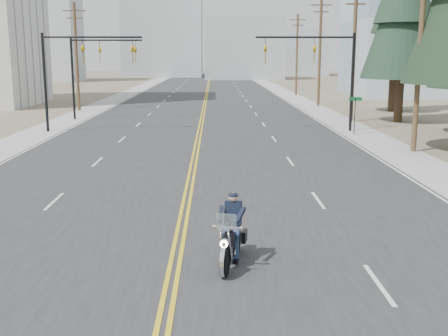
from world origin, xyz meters
TOP-DOWN VIEW (x-y plane):
  - road at (0.00, 70.00)m, footprint 20.00×200.00m
  - sidewalk_left at (-11.50, 70.00)m, footprint 3.00×200.00m
  - sidewalk_right at (11.50, 70.00)m, footprint 3.00×200.00m
  - traffic_mast_left at (-8.98, 32.00)m, footprint 7.10×0.26m
  - traffic_mast_right at (8.98, 32.00)m, footprint 7.10×0.26m
  - traffic_mast_far at (-9.31, 40.00)m, footprint 6.10×0.26m
  - street_sign at (10.80, 30.00)m, footprint 0.90×0.06m
  - utility_pole_b at (12.50, 23.00)m, footprint 2.20×0.30m
  - utility_pole_c at (12.50, 38.00)m, footprint 2.20×0.30m
  - utility_pole_d at (12.50, 53.00)m, footprint 2.20×0.30m
  - utility_pole_e at (12.50, 70.00)m, footprint 2.20×0.30m
  - utility_pole_left at (-12.50, 48.00)m, footprint 2.20×0.30m
  - glass_building at (32.00, 70.00)m, footprint 24.00×16.00m
  - haze_bldg_a at (-35.00, 115.00)m, footprint 14.00×12.00m
  - haze_bldg_b at (8.00, 125.00)m, footprint 18.00×14.00m
  - haze_bldg_c at (40.00, 110.00)m, footprint 16.00×12.00m
  - haze_bldg_d at (-12.00, 140.00)m, footprint 20.00×15.00m
  - haze_bldg_e at (25.00, 150.00)m, footprint 14.00×14.00m
  - haze_bldg_f at (-50.00, 130.00)m, footprint 12.00×12.00m
  - motorcyclist at (1.48, 5.46)m, footprint 1.50×2.57m
  - conifer_far at (18.61, 46.71)m, footprint 6.34×6.34m

SIDE VIEW (x-z plane):
  - road at x=0.00m, z-range 0.00..0.01m
  - sidewalk_left at x=-11.50m, z-range 0.00..0.01m
  - sidewalk_right at x=11.50m, z-range 0.00..0.01m
  - motorcyclist at x=1.48m, z-range 0.00..1.88m
  - street_sign at x=10.80m, z-range 0.49..3.12m
  - traffic_mast_far at x=-9.31m, z-range 1.37..8.37m
  - traffic_mast_left at x=-8.98m, z-range 1.44..8.44m
  - traffic_mast_right at x=8.98m, z-range 1.44..8.44m
  - utility_pole_left at x=-12.50m, z-range 0.23..10.73m
  - utility_pole_c at x=12.50m, z-range 0.23..11.23m
  - utility_pole_e at x=12.50m, z-range 0.23..11.23m
  - utility_pole_b at x=12.50m, z-range 0.23..11.73m
  - utility_pole_d at x=12.50m, z-range 0.23..11.73m
  - haze_bldg_e at x=25.00m, z-range 0.00..12.00m
  - haze_bldg_b at x=8.00m, z-range 0.00..14.00m
  - haze_bldg_f at x=-50.00m, z-range 0.00..16.00m
  - haze_bldg_c at x=40.00m, z-range 0.00..18.00m
  - conifer_far at x=18.61m, z-range 1.25..18.25m
  - glass_building at x=32.00m, z-range 0.00..20.00m
  - haze_bldg_a at x=-35.00m, z-range 0.00..22.00m
  - haze_bldg_d at x=-12.00m, z-range 0.00..26.00m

